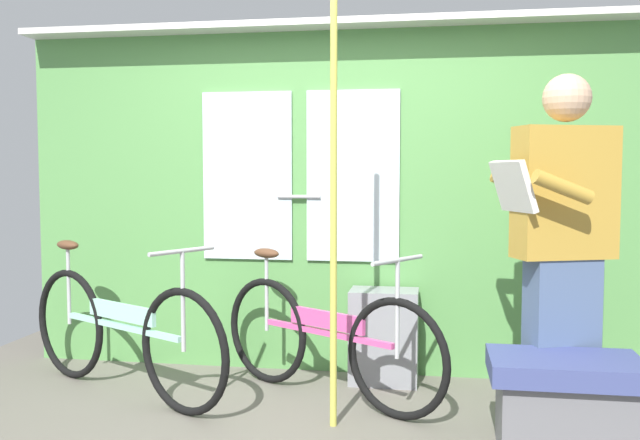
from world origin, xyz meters
TOP-DOWN VIEW (x-y plane):
  - ground_plane at (0.00, 0.00)m, footprint 5.10×3.82m
  - train_door_wall at (-0.01, 1.10)m, footprint 4.10×0.28m
  - bicycle_near_door at (-1.15, 0.40)m, footprint 1.59×0.92m
  - bicycle_leaning_behind at (0.06, 0.52)m, footprint 1.42×0.91m
  - passenger_reading_newspaper at (1.31, 0.24)m, footprint 0.64×0.59m
  - trash_bin_by_wall at (0.37, 0.89)m, footprint 0.42×0.28m
  - handrail_pole at (0.17, 0.09)m, footprint 0.04×0.04m
  - bench_seat_corner at (1.28, -0.06)m, footprint 0.70×0.44m

SIDE VIEW (x-z plane):
  - ground_plane at x=0.00m, z-range -0.04..0.00m
  - bench_seat_corner at x=1.28m, z-range 0.02..0.47m
  - trash_bin_by_wall at x=0.37m, z-range 0.00..0.58m
  - bicycle_leaning_behind at x=0.06m, z-range -0.08..0.79m
  - bicycle_near_door at x=-1.15m, z-range -0.08..0.83m
  - passenger_reading_newspaper at x=1.31m, z-range 0.05..1.86m
  - handrail_pole at x=0.17m, z-range 0.00..2.22m
  - train_door_wall at x=-0.01m, z-range 0.05..2.31m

